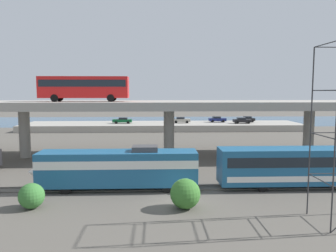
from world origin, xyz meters
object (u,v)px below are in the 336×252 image
parked_car_1 (242,120)px  parked_car_4 (217,119)px  train_coach_lead (331,165)px  transit_bus_on_overpass (84,86)px  parked_car_2 (123,120)px  parked_car_3 (247,119)px  train_locomotive (110,167)px  parked_car_0 (181,120)px

parked_car_1 → parked_car_4: (-5.47, 3.64, -0.00)m
train_coach_lead → transit_bus_on_overpass: 31.66m
parked_car_2 → parked_car_3: 31.71m
train_locomotive → transit_bus_on_overpass: 17.61m
parked_car_0 → train_coach_lead: bearing=-78.2°
train_locomotive → parked_car_4: 56.59m
parked_car_3 → train_locomotive: bearing=62.3°
parked_car_1 → train_locomotive: bearing=-117.5°
parked_car_0 → parked_car_3: same height
train_locomotive → parked_car_0: 52.22m
parked_car_0 → parked_car_1: same height
train_coach_lead → parked_car_0: size_ratio=5.02×
parked_car_3 → parked_car_4: size_ratio=0.92×
parked_car_4 → parked_car_0: bearing=-169.4°
transit_bus_on_overpass → parked_car_0: size_ratio=2.73×
train_coach_lead → train_locomotive: bearing=0.0°
train_locomotive → parked_car_2: bearing=-85.8°
transit_bus_on_overpass → parked_car_1: bearing=48.0°
train_coach_lead → parked_car_3: 53.35m
transit_bus_on_overpass → parked_car_4: 46.47m
parked_car_4 → parked_car_1: bearing=-33.7°
train_coach_lead → parked_car_1: size_ratio=5.04×
parked_car_2 → parked_car_3: (31.60, 2.62, -0.00)m
parked_car_3 → transit_bus_on_overpass: bearing=48.9°
parked_car_0 → parked_car_2: 14.52m
train_locomotive → train_coach_lead: bearing=-180.0°
parked_car_2 → train_locomotive: bearing=94.2°
parked_car_4 → transit_bus_on_overpass: bearing=-123.9°
train_locomotive → parked_car_2: 50.49m
parked_car_0 → parked_car_2: same height
parked_car_0 → parked_car_3: bearing=6.2°
train_locomotive → parked_car_4: train_locomotive is taller
train_locomotive → parked_car_4: (20.17, 52.87, 0.11)m
parked_car_1 → parked_car_3: 4.35m
parked_car_0 → parked_car_3: 17.21m
transit_bus_on_overpass → parked_car_2: bearing=87.4°
parked_car_0 → parked_car_2: size_ratio=0.94×
parked_car_0 → transit_bus_on_overpass: bearing=-114.0°
train_locomotive → transit_bus_on_overpass: transit_bus_on_overpass is taller
transit_bus_on_overpass → parked_car_3: size_ratio=2.99×
train_locomotive → parked_car_0: (10.76, 51.10, 0.11)m
train_coach_lead → parked_car_3: bearing=-96.9°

